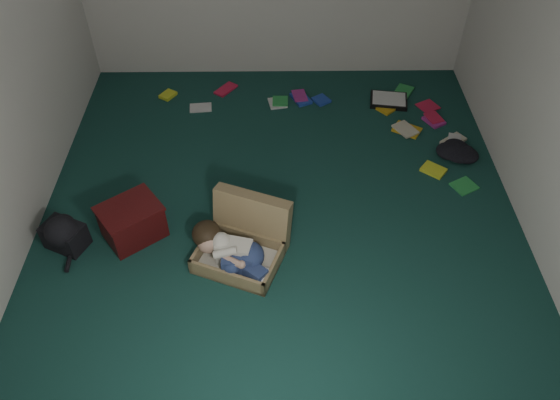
{
  "coord_description": "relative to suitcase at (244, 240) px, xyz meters",
  "views": [
    {
      "loc": [
        -0.04,
        -3.13,
        3.37
      ],
      "look_at": [
        0.0,
        -0.15,
        0.35
      ],
      "focal_mm": 35.0,
      "sensor_mm": 36.0,
      "label": 1
    }
  ],
  "objects": [
    {
      "name": "paper_tray",
      "position": [
        1.45,
        2.01,
        -0.11
      ],
      "size": [
        0.42,
        0.34,
        0.05
      ],
      "rotation": [
        0.0,
        0.0,
        -0.15
      ],
      "color": "black",
      "rests_on": "floor"
    },
    {
      "name": "person",
      "position": [
        -0.1,
        -0.13,
        0.04
      ],
      "size": [
        0.6,
        0.5,
        0.28
      ],
      "rotation": [
        0.0,
        0.0,
        -0.38
      ],
      "color": "silver",
      "rests_on": "suitcase"
    },
    {
      "name": "suitcase",
      "position": [
        0.0,
        0.0,
        0.0
      ],
      "size": [
        0.8,
        0.79,
        0.46
      ],
      "rotation": [
        0.0,
        0.0,
        -0.38
      ],
      "color": "#957E52",
      "rests_on": "floor"
    },
    {
      "name": "floor",
      "position": [
        0.28,
        0.38,
        -0.14
      ],
      "size": [
        4.5,
        4.5,
        0.0
      ],
      "primitive_type": "plane",
      "color": "#153C35",
      "rests_on": "ground"
    },
    {
      "name": "maroon_bin",
      "position": [
        -0.9,
        0.19,
        0.02
      ],
      "size": [
        0.59,
        0.57,
        0.32
      ],
      "rotation": [
        0.0,
        0.0,
        0.64
      ],
      "color": "#430D0E",
      "rests_on": "floor"
    },
    {
      "name": "clothing_pile",
      "position": [
        1.89,
        1.04,
        -0.07
      ],
      "size": [
        0.51,
        0.47,
        0.13
      ],
      "primitive_type": null,
      "rotation": [
        0.0,
        0.0,
        -0.38
      ],
      "color": "black",
      "rests_on": "floor"
    },
    {
      "name": "book_scatter",
      "position": [
        0.98,
        1.76,
        -0.13
      ],
      "size": [
        3.06,
        1.78,
        0.02
      ],
      "color": "yellow",
      "rests_on": "floor"
    },
    {
      "name": "backpack",
      "position": [
        -1.42,
        0.09,
        -0.02
      ],
      "size": [
        0.49,
        0.45,
        0.24
      ],
      "primitive_type": null,
      "rotation": [
        0.0,
        0.0,
        -0.44
      ],
      "color": "black",
      "rests_on": "floor"
    }
  ]
}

